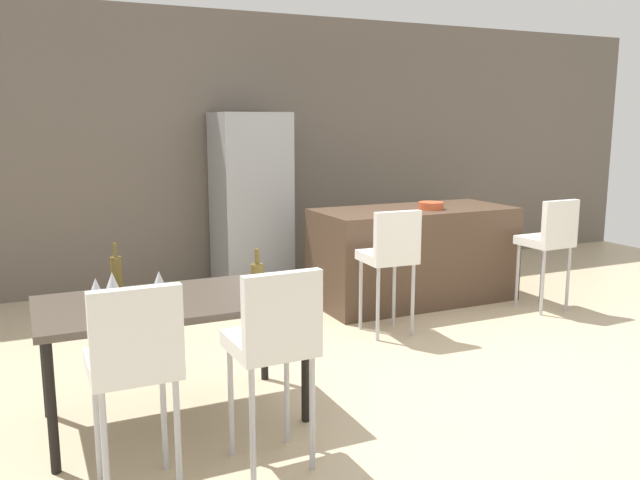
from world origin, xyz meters
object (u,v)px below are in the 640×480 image
dining_table (172,310)px  wine_glass_right (96,287)px  kitchen_island (414,255)px  refrigerator (251,201)px  wine_glass_middle (159,279)px  bar_chair_left (391,252)px  bar_chair_middle (550,237)px  wine_bottle_corner (116,273)px  wine_glass_left (112,281)px  potted_plant (450,233)px  wine_bottle_far (257,282)px  fruit_bowl (431,206)px  dining_chair_far (274,337)px  dining_chair_near (134,358)px

dining_table → wine_glass_right: size_ratio=8.61×
dining_table → wine_glass_right: wine_glass_right is taller
kitchen_island → refrigerator: bearing=136.4°
wine_glass_middle → refrigerator: (1.52, 2.84, 0.06)m
bar_chair_left → wine_glass_right: bearing=-160.3°
bar_chair_middle → refrigerator: (-2.21, 2.01, 0.22)m
bar_chair_left → wine_bottle_corner: bearing=-167.2°
wine_glass_left → wine_glass_right: same height
potted_plant → wine_bottle_far: bearing=-139.2°
wine_glass_left → wine_glass_right: size_ratio=1.00×
wine_bottle_corner → wine_bottle_far: bearing=-39.7°
wine_glass_middle → fruit_bowl: 3.26m
dining_chair_far → wine_glass_middle: 0.88m
wine_glass_left → potted_plant: bearing=32.4°
fruit_bowl → potted_plant: (1.20, 1.31, -0.55)m
wine_bottle_corner → refrigerator: (1.71, 2.52, 0.07)m
wine_bottle_corner → potted_plant: size_ratio=0.44×
wine_glass_left → fruit_bowl: (3.13, 1.44, 0.09)m
dining_table → refrigerator: bearing=62.9°
wine_glass_middle → dining_chair_near: bearing=-109.3°
dining_chair_far → bar_chair_left: bearing=44.5°
dining_chair_near → wine_glass_middle: dining_chair_near is taller
wine_bottle_corner → wine_glass_right: bearing=-114.1°
dining_chair_far → refrigerator: 3.78m
wine_glass_middle → refrigerator: refrigerator is taller
dining_chair_near → wine_glass_middle: (0.27, 0.77, 0.17)m
dining_table → wine_bottle_corner: bearing=129.8°
dining_chair_near → refrigerator: (1.79, 3.60, 0.22)m
wine_bottle_corner → wine_glass_middle: bearing=-59.1°
kitchen_island → fruit_bowl: (0.10, -0.12, 0.50)m
kitchen_island → fruit_bowl: fruit_bowl is taller
wine_glass_middle → fruit_bowl: fruit_bowl is taller
kitchen_island → dining_table: kitchen_island is taller
wine_glass_middle → bar_chair_middle: bearing=12.5°
kitchen_island → wine_bottle_far: size_ratio=6.33×
fruit_bowl → refrigerator: bearing=135.9°
bar_chair_left → fruit_bowl: bearing=39.1°
dining_chair_far → wine_bottle_corner: (-0.60, 1.09, 0.15)m
dining_chair_near → wine_glass_right: bearing=96.0°
fruit_bowl → wine_glass_left: bearing=-155.3°
bar_chair_left → wine_glass_middle: bar_chair_left is taller
wine_bottle_far → wine_glass_left: wine_bottle_far is taller
wine_glass_middle → wine_glass_left: bearing=161.8°
dining_table → refrigerator: 3.19m
dining_table → wine_bottle_far: (0.43, -0.26, 0.18)m
bar_chair_middle → potted_plant: bearing=80.1°
wine_glass_left → potted_plant: (4.32, 2.75, -0.46)m
kitchen_island → potted_plant: 1.76m
dining_chair_far → wine_bottle_far: size_ratio=3.43×
dining_chair_far → potted_plant: dining_chair_far is taller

